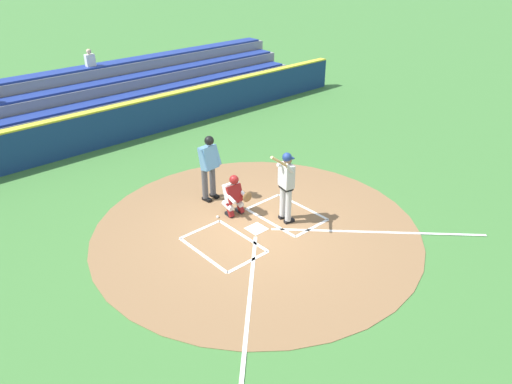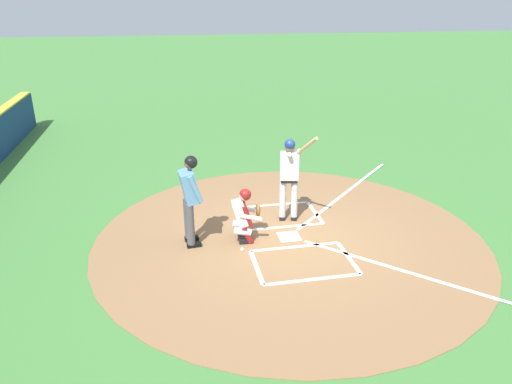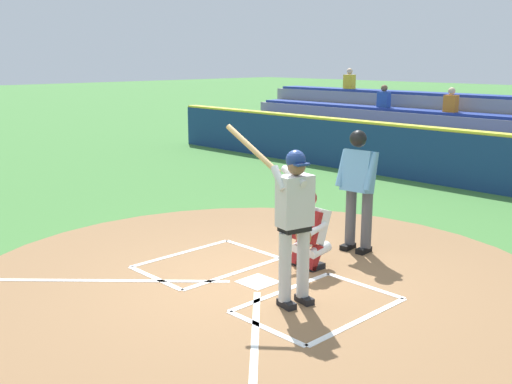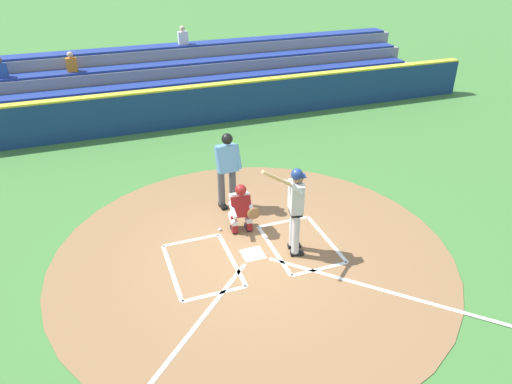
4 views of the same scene
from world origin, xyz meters
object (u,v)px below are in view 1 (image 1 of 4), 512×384
Objects in this scene: catcher at (234,194)px; baseball at (218,217)px; plate_umpire at (209,163)px; batter at (286,182)px.

catcher is 0.73m from baseball.
plate_umpire is (-0.02, -1.07, 0.49)m from catcher.
batter is at bearing 133.51° from baseball.
batter reaches higher than baseball.
batter is 1.88× the size of catcher.
plate_umpire is 25.20× the size of baseball.
baseball is at bearing 62.57° from plate_umpire.
baseball is at bearing -16.11° from catcher.
catcher reaches higher than baseball.
plate_umpire is at bearing -72.21° from batter.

